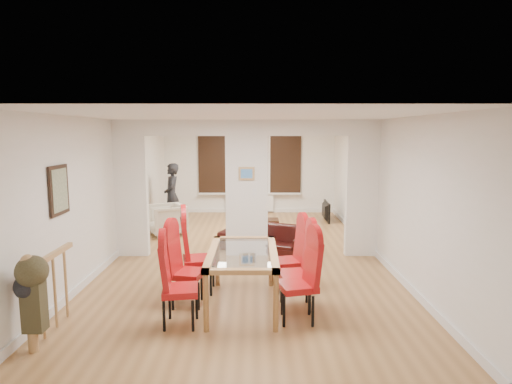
{
  "coord_description": "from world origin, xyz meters",
  "views": [
    {
      "loc": [
        0.16,
        -8.07,
        2.37
      ],
      "look_at": [
        0.18,
        0.6,
        1.15
      ],
      "focal_mm": 30.0,
      "sensor_mm": 36.0,
      "label": 1
    }
  ],
  "objects_px": {
    "dining_table": "(243,278)",
    "dining_chair_ra": "(297,279)",
    "coffee_table": "(259,224)",
    "bowl": "(250,219)",
    "dining_chair_la": "(180,284)",
    "dining_chair_rb": "(296,269)",
    "dining_chair_rc": "(289,257)",
    "dining_chair_lc": "(199,254)",
    "sofa": "(265,238)",
    "bottle": "(258,215)",
    "dining_chair_lb": "(187,268)",
    "television": "(323,211)",
    "armchair": "(167,220)",
    "person": "(172,196)"
  },
  "relations": [
    {
      "from": "dining_table",
      "to": "dining_chair_ra",
      "type": "distance_m",
      "value": 0.86
    },
    {
      "from": "coffee_table",
      "to": "bowl",
      "type": "height_order",
      "value": "bowl"
    },
    {
      "from": "dining_chair_la",
      "to": "dining_chair_rb",
      "type": "relative_size",
      "value": 0.98
    },
    {
      "from": "dining_chair_rc",
      "to": "dining_chair_lc",
      "type": "bearing_deg",
      "value": 168.32
    },
    {
      "from": "dining_chair_la",
      "to": "bowl",
      "type": "bearing_deg",
      "value": 74.15
    },
    {
      "from": "dining_chair_lc",
      "to": "sofa",
      "type": "xyz_separation_m",
      "value": [
        1.04,
        2.21,
        -0.31
      ]
    },
    {
      "from": "bottle",
      "to": "dining_table",
      "type": "bearing_deg",
      "value": -92.78
    },
    {
      "from": "dining_chair_lb",
      "to": "television",
      "type": "relative_size",
      "value": 1.17
    },
    {
      "from": "sofa",
      "to": "armchair",
      "type": "height_order",
      "value": "armchair"
    },
    {
      "from": "person",
      "to": "dining_chair_la",
      "type": "bearing_deg",
      "value": 1.22
    },
    {
      "from": "dining_table",
      "to": "dining_chair_la",
      "type": "xyz_separation_m",
      "value": [
        -0.75,
        -0.6,
        0.14
      ]
    },
    {
      "from": "television",
      "to": "sofa",
      "type": "bearing_deg",
      "value": 151.73
    },
    {
      "from": "bottle",
      "to": "dining_chair_rb",
      "type": "bearing_deg",
      "value": -84.21
    },
    {
      "from": "dining_chair_la",
      "to": "bowl",
      "type": "relative_size",
      "value": 4.84
    },
    {
      "from": "television",
      "to": "dining_chair_la",
      "type": "bearing_deg",
      "value": 157.1
    },
    {
      "from": "television",
      "to": "coffee_table",
      "type": "relative_size",
      "value": 0.95
    },
    {
      "from": "dining_chair_rb",
      "to": "person",
      "type": "xyz_separation_m",
      "value": [
        -2.62,
        5.0,
        0.26
      ]
    },
    {
      "from": "television",
      "to": "bowl",
      "type": "xyz_separation_m",
      "value": [
        -1.97,
        -0.96,
        -0.02
      ]
    },
    {
      "from": "dining_chair_lc",
      "to": "coffee_table",
      "type": "bearing_deg",
      "value": 65.5
    },
    {
      "from": "dining_chair_la",
      "to": "dining_chair_rb",
      "type": "height_order",
      "value": "dining_chair_rb"
    },
    {
      "from": "armchair",
      "to": "coffee_table",
      "type": "xyz_separation_m",
      "value": [
        2.15,
        0.69,
        -0.25
      ]
    },
    {
      "from": "dining_table",
      "to": "sofa",
      "type": "relative_size",
      "value": 0.91
    },
    {
      "from": "dining_chair_rb",
      "to": "coffee_table",
      "type": "distance_m",
      "value": 4.93
    },
    {
      "from": "sofa",
      "to": "coffee_table",
      "type": "height_order",
      "value": "sofa"
    },
    {
      "from": "television",
      "to": "bowl",
      "type": "bearing_deg",
      "value": 116.75
    },
    {
      "from": "dining_chair_ra",
      "to": "bowl",
      "type": "xyz_separation_m",
      "value": [
        -0.66,
        5.22,
        -0.29
      ]
    },
    {
      "from": "dining_chair_rb",
      "to": "dining_chair_lc",
      "type": "bearing_deg",
      "value": 146.96
    },
    {
      "from": "dining_chair_lb",
      "to": "sofa",
      "type": "height_order",
      "value": "dining_chair_lb"
    },
    {
      "from": "dining_chair_rc",
      "to": "bottle",
      "type": "height_order",
      "value": "dining_chair_rc"
    },
    {
      "from": "dining_chair_lc",
      "to": "armchair",
      "type": "xyz_separation_m",
      "value": [
        -1.21,
        3.58,
        -0.22
      ]
    },
    {
      "from": "dining_chair_lc",
      "to": "sofa",
      "type": "bearing_deg",
      "value": 52.77
    },
    {
      "from": "dining_chair_rb",
      "to": "bowl",
      "type": "xyz_separation_m",
      "value": [
        -0.68,
        4.82,
        -0.3
      ]
    },
    {
      "from": "dining_table",
      "to": "bottle",
      "type": "relative_size",
      "value": 5.84
    },
    {
      "from": "dining_table",
      "to": "coffee_table",
      "type": "bearing_deg",
      "value": 86.73
    },
    {
      "from": "dining_chair_rb",
      "to": "dining_chair_la",
      "type": "bearing_deg",
      "value": -169.22
    },
    {
      "from": "dining_chair_la",
      "to": "person",
      "type": "xyz_separation_m",
      "value": [
        -1.16,
        5.52,
        0.27
      ]
    },
    {
      "from": "sofa",
      "to": "bottle",
      "type": "xyz_separation_m",
      "value": [
        -0.14,
        1.96,
        0.1
      ]
    },
    {
      "from": "dining_chair_lb",
      "to": "dining_chair_rb",
      "type": "relative_size",
      "value": 0.98
    },
    {
      "from": "dining_chair_la",
      "to": "person",
      "type": "bearing_deg",
      "value": 94.37
    },
    {
      "from": "dining_table",
      "to": "dining_chair_ra",
      "type": "xyz_separation_m",
      "value": [
        0.7,
        -0.48,
        0.15
      ]
    },
    {
      "from": "dining_chair_lc",
      "to": "dining_chair_rc",
      "type": "xyz_separation_m",
      "value": [
        1.34,
        0.04,
        -0.05
      ]
    },
    {
      "from": "dining_chair_la",
      "to": "dining_chair_rc",
      "type": "xyz_separation_m",
      "value": [
        1.43,
        1.18,
        -0.01
      ]
    },
    {
      "from": "dining_chair_lb",
      "to": "bottle",
      "type": "distance_m",
      "value": 4.8
    },
    {
      "from": "dining_chair_ra",
      "to": "armchair",
      "type": "bearing_deg",
      "value": 105.21
    },
    {
      "from": "person",
      "to": "coffee_table",
      "type": "xyz_separation_m",
      "value": [
        2.18,
        -0.11,
        -0.69
      ]
    },
    {
      "from": "dining_chair_lc",
      "to": "dining_chair_ra",
      "type": "relative_size",
      "value": 1.06
    },
    {
      "from": "dining_chair_lb",
      "to": "armchair",
      "type": "xyz_separation_m",
      "value": [
        -1.12,
        4.1,
        -0.17
      ]
    },
    {
      "from": "person",
      "to": "sofa",
      "type": "bearing_deg",
      "value": 35.77
    },
    {
      "from": "dining_table",
      "to": "dining_chair_rc",
      "type": "bearing_deg",
      "value": 40.66
    },
    {
      "from": "dining_chair_lc",
      "to": "dining_chair_rb",
      "type": "distance_m",
      "value": 1.51
    }
  ]
}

